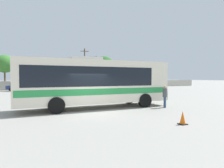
{
  "coord_description": "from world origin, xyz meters",
  "views": [
    {
      "loc": [
        -4.29,
        -11.64,
        2.24
      ],
      "look_at": [
        2.47,
        2.13,
        1.74
      ],
      "focal_mm": 31.18,
      "sensor_mm": 36.0,
      "label": 1
    }
  ],
  "objects_px": {
    "parked_car_second_dark_blue": "(19,86)",
    "utility_pole_near": "(85,67)",
    "coach_bus_cream_green": "(95,81)",
    "roadside_tree_midleft": "(5,64)",
    "roadside_tree_midright": "(41,66)",
    "utility_pole_far": "(96,71)",
    "attendant_by_bus_door": "(165,95)",
    "traffic_cone_on_apron": "(183,118)",
    "roadside_tree_right": "(104,65)"
  },
  "relations": [
    {
      "from": "parked_car_second_dark_blue",
      "to": "utility_pole_near",
      "type": "height_order",
      "value": "utility_pole_near"
    },
    {
      "from": "coach_bus_cream_green",
      "to": "roadside_tree_midleft",
      "type": "height_order",
      "value": "roadside_tree_midleft"
    },
    {
      "from": "roadside_tree_midright",
      "to": "utility_pole_far",
      "type": "bearing_deg",
      "value": -13.33
    },
    {
      "from": "utility_pole_near",
      "to": "roadside_tree_midleft",
      "type": "bearing_deg",
      "value": 167.86
    },
    {
      "from": "utility_pole_far",
      "to": "parked_car_second_dark_blue",
      "type": "bearing_deg",
      "value": -160.96
    },
    {
      "from": "utility_pole_far",
      "to": "roadside_tree_midleft",
      "type": "bearing_deg",
      "value": 171.33
    },
    {
      "from": "attendant_by_bus_door",
      "to": "traffic_cone_on_apron",
      "type": "height_order",
      "value": "attendant_by_bus_door"
    },
    {
      "from": "utility_pole_near",
      "to": "roadside_tree_midright",
      "type": "xyz_separation_m",
      "value": [
        -8.86,
        3.33,
        0.25
      ]
    },
    {
      "from": "attendant_by_bus_door",
      "to": "utility_pole_far",
      "type": "distance_m",
      "value": 31.56
    },
    {
      "from": "utility_pole_near",
      "to": "utility_pole_far",
      "type": "xyz_separation_m",
      "value": [
        2.97,
        0.53,
        -0.75
      ]
    },
    {
      "from": "attendant_by_bus_door",
      "to": "utility_pole_near",
      "type": "bearing_deg",
      "value": 83.12
    },
    {
      "from": "roadside_tree_right",
      "to": "roadside_tree_midright",
      "type": "bearing_deg",
      "value": 171.17
    },
    {
      "from": "utility_pole_far",
      "to": "roadside_tree_midleft",
      "type": "xyz_separation_m",
      "value": [
        -18.7,
        2.85,
        1.23
      ]
    },
    {
      "from": "utility_pole_near",
      "to": "coach_bus_cream_green",
      "type": "bearing_deg",
      "value": -106.72
    },
    {
      "from": "coach_bus_cream_green",
      "to": "attendant_by_bus_door",
      "type": "distance_m",
      "value": 5.34
    },
    {
      "from": "utility_pole_near",
      "to": "roadside_tree_midleft",
      "type": "xyz_separation_m",
      "value": [
        -15.73,
        3.38,
        0.48
      ]
    },
    {
      "from": "coach_bus_cream_green",
      "to": "roadside_tree_right",
      "type": "bearing_deg",
      "value": 64.94
    },
    {
      "from": "utility_pole_near",
      "to": "parked_car_second_dark_blue",
      "type": "bearing_deg",
      "value": -159.07
    },
    {
      "from": "utility_pole_far",
      "to": "coach_bus_cream_green",
      "type": "bearing_deg",
      "value": -111.74
    },
    {
      "from": "utility_pole_far",
      "to": "roadside_tree_midleft",
      "type": "distance_m",
      "value": 18.96
    },
    {
      "from": "parked_car_second_dark_blue",
      "to": "utility_pole_near",
      "type": "bearing_deg",
      "value": 20.93
    },
    {
      "from": "parked_car_second_dark_blue",
      "to": "roadside_tree_midright",
      "type": "distance_m",
      "value": 10.33
    },
    {
      "from": "coach_bus_cream_green",
      "to": "utility_pole_far",
      "type": "height_order",
      "value": "utility_pole_far"
    },
    {
      "from": "parked_car_second_dark_blue",
      "to": "roadside_tree_midleft",
      "type": "bearing_deg",
      "value": 106.05
    },
    {
      "from": "coach_bus_cream_green",
      "to": "attendant_by_bus_door",
      "type": "relative_size",
      "value": 6.85
    },
    {
      "from": "coach_bus_cream_green",
      "to": "roadside_tree_right",
      "type": "distance_m",
      "value": 32.43
    },
    {
      "from": "coach_bus_cream_green",
      "to": "roadside_tree_right",
      "type": "relative_size",
      "value": 1.53
    },
    {
      "from": "utility_pole_far",
      "to": "traffic_cone_on_apron",
      "type": "relative_size",
      "value": 11.26
    },
    {
      "from": "attendant_by_bus_door",
      "to": "parked_car_second_dark_blue",
      "type": "xyz_separation_m",
      "value": [
        -9.65,
        25.11,
        -0.17
      ]
    },
    {
      "from": "parked_car_second_dark_blue",
      "to": "utility_pole_far",
      "type": "relative_size",
      "value": 0.58
    },
    {
      "from": "attendant_by_bus_door",
      "to": "coach_bus_cream_green",
      "type": "bearing_deg",
      "value": 156.14
    },
    {
      "from": "traffic_cone_on_apron",
      "to": "roadside_tree_midleft",
      "type": "bearing_deg",
      "value": 103.65
    },
    {
      "from": "roadside_tree_midright",
      "to": "parked_car_second_dark_blue",
      "type": "bearing_deg",
      "value": -117.77
    },
    {
      "from": "roadside_tree_midleft",
      "to": "roadside_tree_midright",
      "type": "distance_m",
      "value": 6.87
    },
    {
      "from": "coach_bus_cream_green",
      "to": "roadside_tree_midright",
      "type": "xyz_separation_m",
      "value": [
        -0.43,
        31.41,
        2.81
      ]
    },
    {
      "from": "roadside_tree_midleft",
      "to": "roadside_tree_right",
      "type": "xyz_separation_m",
      "value": [
        20.96,
        -2.24,
        0.29
      ]
    },
    {
      "from": "parked_car_second_dark_blue",
      "to": "utility_pole_far",
      "type": "height_order",
      "value": "utility_pole_far"
    },
    {
      "from": "coach_bus_cream_green",
      "to": "traffic_cone_on_apron",
      "type": "height_order",
      "value": "coach_bus_cream_green"
    },
    {
      "from": "coach_bus_cream_green",
      "to": "parked_car_second_dark_blue",
      "type": "xyz_separation_m",
      "value": [
        -4.86,
        22.99,
        -1.22
      ]
    },
    {
      "from": "attendant_by_bus_door",
      "to": "utility_pole_near",
      "type": "distance_m",
      "value": 30.63
    },
    {
      "from": "roadside_tree_midright",
      "to": "coach_bus_cream_green",
      "type": "bearing_deg",
      "value": -89.22
    },
    {
      "from": "coach_bus_cream_green",
      "to": "utility_pole_near",
      "type": "relative_size",
      "value": 1.29
    },
    {
      "from": "coach_bus_cream_green",
      "to": "utility_pole_near",
      "type": "xyz_separation_m",
      "value": [
        8.43,
        28.08,
        2.56
      ]
    },
    {
      "from": "utility_pole_far",
      "to": "roadside_tree_midright",
      "type": "distance_m",
      "value": 12.2
    },
    {
      "from": "attendant_by_bus_door",
      "to": "roadside_tree_midleft",
      "type": "bearing_deg",
      "value": 109.79
    },
    {
      "from": "utility_pole_near",
      "to": "traffic_cone_on_apron",
      "type": "distance_m",
      "value": 35.52
    },
    {
      "from": "roadside_tree_midleft",
      "to": "roadside_tree_midright",
      "type": "xyz_separation_m",
      "value": [
        6.87,
        -0.05,
        -0.23
      ]
    },
    {
      "from": "roadside_tree_midleft",
      "to": "coach_bus_cream_green",
      "type": "bearing_deg",
      "value": -76.95
    },
    {
      "from": "roadside_tree_midright",
      "to": "roadside_tree_right",
      "type": "xyz_separation_m",
      "value": [
        14.09,
        -2.19,
        0.52
      ]
    },
    {
      "from": "roadside_tree_midright",
      "to": "roadside_tree_right",
      "type": "bearing_deg",
      "value": -8.83
    }
  ]
}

